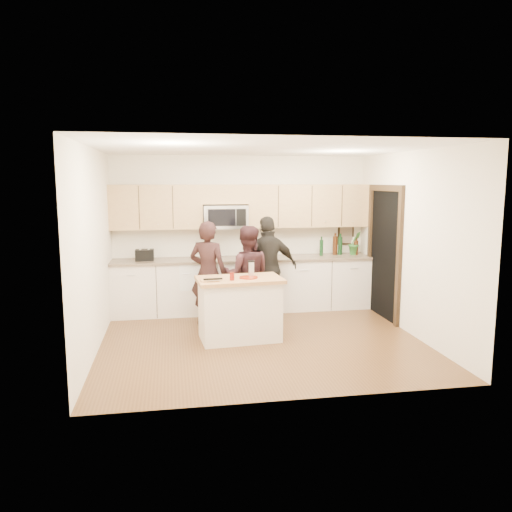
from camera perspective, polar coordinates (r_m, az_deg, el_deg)
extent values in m
plane|color=brown|center=(7.26, 0.60, -9.59)|extent=(4.50, 4.50, 0.00)
cube|color=beige|center=(8.92, -1.68, 2.70)|extent=(4.50, 0.02, 2.70)
cube|color=beige|center=(5.02, 4.71, -1.93)|extent=(4.50, 0.02, 2.70)
cube|color=beige|center=(6.92, -18.04, 0.57)|extent=(0.02, 4.00, 2.70)
cube|color=beige|center=(7.68, 17.38, 1.36)|extent=(0.02, 4.00, 2.70)
cube|color=white|center=(6.91, 0.64, 12.21)|extent=(4.50, 4.00, 0.02)
cube|color=silver|center=(8.75, -1.37, -3.38)|extent=(4.50, 0.62, 0.90)
cube|color=#7D6A53|center=(8.66, -1.37, -0.34)|extent=(4.50, 0.66, 0.04)
cube|color=tan|center=(8.63, -11.33, 5.51)|extent=(1.55, 0.33, 0.75)
cube|color=tan|center=(8.96, 5.89, 5.73)|extent=(2.17, 0.33, 0.75)
cube|color=tan|center=(8.67, -3.59, 7.06)|extent=(0.78, 0.33, 0.33)
cube|color=silver|center=(8.65, -3.54, 4.50)|extent=(0.76, 0.40, 0.40)
cube|color=black|center=(8.44, -3.94, 4.40)|extent=(0.47, 0.01, 0.29)
cube|color=black|center=(8.48, -1.71, 4.43)|extent=(0.17, 0.01, 0.29)
cube|color=black|center=(8.52, 14.48, 0.12)|extent=(0.02, 1.05, 2.10)
cube|color=black|center=(8.00, 16.04, -0.48)|extent=(0.06, 0.10, 2.10)
cube|color=black|center=(9.03, 12.89, 0.65)|extent=(0.06, 0.10, 2.10)
cube|color=black|center=(8.43, 14.65, 7.54)|extent=(0.06, 1.25, 0.10)
cube|color=black|center=(9.38, 10.22, 2.43)|extent=(0.30, 0.03, 0.38)
cube|color=tan|center=(9.37, 10.25, 2.42)|extent=(0.24, 0.00, 0.32)
cube|color=white|center=(8.31, -7.56, -2.33)|extent=(0.34, 0.01, 0.48)
cube|color=white|center=(8.56, -7.67, -0.42)|extent=(0.34, 0.60, 0.01)
cube|color=silver|center=(7.19, -1.88, -6.24)|extent=(1.15, 0.73, 0.85)
cube|color=#AB8047|center=(7.08, -1.90, -2.72)|extent=(1.25, 0.79, 0.05)
cylinder|color=maroon|center=(7.07, -0.86, -2.47)|extent=(0.26, 0.26, 0.02)
cube|color=silver|center=(7.16, -0.55, -1.46)|extent=(0.07, 0.06, 0.20)
cube|color=black|center=(7.14, -0.56, -0.61)|extent=(0.09, 0.07, 0.02)
cylinder|color=maroon|center=(6.91, -2.76, -2.33)|extent=(0.06, 0.06, 0.11)
cube|color=#AB8047|center=(6.90, -5.34, -2.79)|extent=(0.26, 0.21, 0.02)
cube|color=black|center=(6.89, -4.94, -2.64)|extent=(0.27, 0.05, 0.02)
cube|color=silver|center=(6.81, -4.89, -2.83)|extent=(0.19, 0.04, 0.01)
cube|color=black|center=(8.55, -12.60, 0.11)|extent=(0.30, 0.20, 0.19)
cube|color=silver|center=(8.54, -13.09, 0.73)|extent=(0.03, 0.15, 0.00)
cube|color=silver|center=(8.54, -12.16, 0.76)|extent=(0.03, 0.15, 0.00)
cylinder|color=black|center=(8.97, 7.48, 1.13)|extent=(0.07, 0.07, 0.34)
cylinder|color=#321709|center=(9.11, 9.03, 1.38)|extent=(0.08, 0.08, 0.40)
cylinder|color=black|center=(9.13, 9.60, 1.34)|extent=(0.08, 0.08, 0.38)
cylinder|color=#321709|center=(9.16, 11.37, 1.12)|extent=(0.07, 0.07, 0.32)
cylinder|color=#BCB994|center=(9.24, 11.06, 1.19)|extent=(0.08, 0.08, 0.32)
imported|color=#306F2C|center=(9.18, 11.23, 1.47)|extent=(0.27, 0.24, 0.43)
imported|color=black|center=(7.87, -5.49, -1.98)|extent=(0.71, 0.61, 1.65)
imported|color=black|center=(7.88, -1.06, -2.22)|extent=(0.85, 0.71, 1.57)
imported|color=black|center=(8.19, 1.41, -1.37)|extent=(1.05, 0.57, 1.70)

